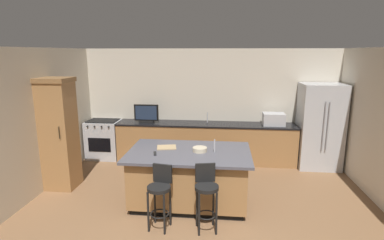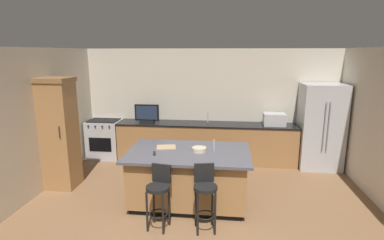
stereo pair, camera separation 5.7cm
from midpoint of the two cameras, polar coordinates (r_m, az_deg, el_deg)
name	(u,v)px [view 1 (the left image)]	position (r m, az deg, el deg)	size (l,w,h in m)	color
wall_back	(209,104)	(7.41, 3.01, 2.96)	(6.44, 0.12, 2.61)	beige
wall_left	(43,119)	(6.40, -26.15, 0.15)	(0.12, 4.41, 2.61)	beige
wall_right	(384,127)	(6.04, 31.79, -1.13)	(0.12, 4.41, 2.61)	beige
counter_back	(205,142)	(7.23, 2.28, -4.18)	(4.14, 0.62, 0.92)	#9E7042
kitchen_island	(189,177)	(5.30, -0.84, -10.44)	(2.03, 1.30, 0.92)	black
refrigerator	(320,126)	(7.33, 22.38, -1.06)	(0.89, 0.79, 1.87)	#B7BABF
range_oven	(104,139)	(7.77, -16.17, -3.43)	(0.77, 0.63, 0.94)	#B7BABF
cabinet_tower	(59,132)	(6.23, -23.73, -2.02)	(0.59, 0.56, 2.09)	#9E7042
microwave	(274,119)	(7.16, 14.68, 0.15)	(0.48, 0.36, 0.27)	#B7BABF
tv_monitor	(146,114)	(7.24, -8.68, 1.06)	(0.57, 0.16, 0.43)	black
sink_faucet_back	(207,118)	(7.18, 2.64, 0.46)	(0.02, 0.02, 0.24)	#B2B2B7
sink_faucet_island	(215,146)	(5.08, 3.89, -4.79)	(0.02, 0.02, 0.22)	#B2B2B7
bar_stool_left	(160,192)	(4.58, -6.34, -13.12)	(0.34, 0.36, 0.94)	black
bar_stool_right	(206,192)	(4.50, 2.30, -13.20)	(0.35, 0.36, 0.97)	black
fruit_bowl	(200,149)	(5.13, 1.15, -5.48)	(0.24, 0.24, 0.07)	beige
tv_remote	(155,153)	(5.05, -7.21, -6.17)	(0.04, 0.17, 0.02)	black
cutting_board	(167,147)	(5.35, -5.04, -5.06)	(0.32, 0.26, 0.02)	tan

